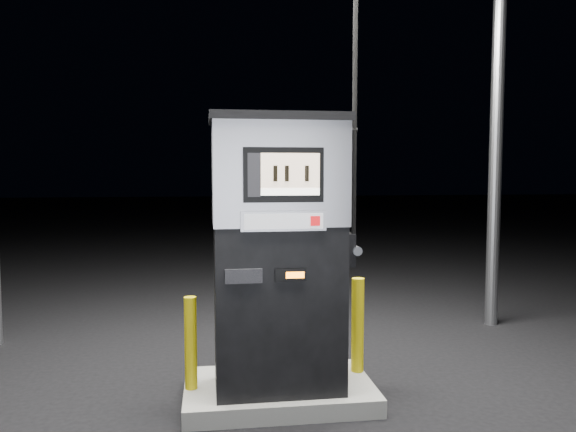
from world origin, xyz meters
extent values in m
plane|color=black|center=(0.00, 0.00, 0.00)|extent=(80.00, 80.00, 0.00)
cube|color=slate|center=(0.00, 0.00, 0.07)|extent=(1.60, 1.00, 0.15)
cylinder|color=gray|center=(3.00, 2.00, 2.25)|extent=(0.16, 0.16, 4.50)
cube|color=black|center=(-0.02, -0.10, 0.84)|extent=(1.05, 0.61, 1.37)
cube|color=#B8B9C0|center=(-0.02, -0.10, 1.94)|extent=(1.07, 0.63, 0.82)
cube|color=black|center=(-0.02, -0.10, 2.38)|extent=(1.11, 0.68, 0.07)
cube|color=black|center=(-0.01, -0.42, 1.93)|extent=(0.62, 0.04, 0.42)
cube|color=#C6AD8F|center=(0.04, -0.44, 1.96)|extent=(0.45, 0.01, 0.26)
cube|color=white|center=(0.04, -0.44, 1.80)|extent=(0.45, 0.01, 0.05)
cube|color=#B8B9C0|center=(-0.01, -0.42, 1.58)|extent=(0.66, 0.04, 0.15)
cube|color=#A3A5AB|center=(-0.01, -0.44, 1.58)|extent=(0.60, 0.01, 0.12)
cube|color=#A80B0F|center=(0.23, -0.44, 1.58)|extent=(0.08, 0.00, 0.08)
cube|color=black|center=(0.04, -0.42, 1.16)|extent=(0.24, 0.02, 0.10)
cube|color=orange|center=(0.07, -0.43, 1.16)|extent=(0.14, 0.01, 0.05)
cube|color=black|center=(-0.32, -0.42, 1.16)|extent=(0.29, 0.03, 0.11)
cube|color=black|center=(0.56, -0.10, 1.30)|extent=(0.11, 0.20, 0.27)
cylinder|color=gray|center=(0.63, -0.10, 1.30)|extent=(0.08, 0.24, 0.08)
cylinder|color=black|center=(0.61, -0.15, 3.14)|extent=(0.04, 0.04, 3.41)
cylinder|color=#D7C00B|center=(-0.74, -0.02, 0.54)|extent=(0.11, 0.11, 0.77)
cylinder|color=#D7C00B|center=(0.74, 0.18, 0.58)|extent=(0.13, 0.13, 0.85)
camera|label=1|loc=(-0.58, -4.64, 1.96)|focal=35.00mm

